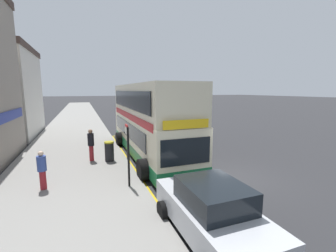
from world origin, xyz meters
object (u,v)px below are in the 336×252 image
at_px(parked_car_silver_far, 211,211).
at_px(double_decker_bus, 148,122).
at_px(pedestrian_waiting_near_sign, 42,169).
at_px(litter_bin, 109,151).
at_px(pedestrian_further_back, 91,144).
at_px(bus_stop_sign, 128,150).
at_px(parked_car_navy_distant, 127,106).

bearing_deg(parked_car_silver_far, double_decker_bus, 87.38).
relative_size(double_decker_bus, parked_car_silver_far, 2.60).
relative_size(parked_car_silver_far, pedestrian_waiting_near_sign, 2.68).
distance_m(pedestrian_waiting_near_sign, litter_bin, 4.02).
height_order(double_decker_bus, pedestrian_further_back, double_decker_bus).
bearing_deg(litter_bin, double_decker_bus, 19.55).
height_order(bus_stop_sign, pedestrian_further_back, bus_stop_sign).
height_order(parked_car_navy_distant, pedestrian_waiting_near_sign, pedestrian_waiting_near_sign).
distance_m(bus_stop_sign, parked_car_navy_distant, 40.21).
distance_m(bus_stop_sign, pedestrian_further_back, 4.27).
relative_size(parked_car_navy_distant, pedestrian_waiting_near_sign, 2.68).
relative_size(bus_stop_sign, litter_bin, 2.29).
xyz_separation_m(parked_car_silver_far, pedestrian_further_back, (-2.78, 8.01, 0.32)).
xyz_separation_m(double_decker_bus, litter_bin, (-2.53, -0.90, -1.37)).
distance_m(double_decker_bus, pedestrian_further_back, 3.62).
xyz_separation_m(bus_stop_sign, litter_bin, (-0.37, 3.63, -0.95)).
height_order(double_decker_bus, litter_bin, double_decker_bus).
relative_size(parked_car_silver_far, litter_bin, 3.80).
distance_m(parked_car_navy_distant, litter_bin, 36.71).
bearing_deg(pedestrian_further_back, bus_stop_sign, -72.15).
bearing_deg(pedestrian_waiting_near_sign, double_decker_bus, 34.23).
bearing_deg(parked_car_navy_distant, bus_stop_sign, -99.81).
distance_m(pedestrian_waiting_near_sign, pedestrian_further_back, 3.74).
bearing_deg(pedestrian_waiting_near_sign, litter_bin, 43.98).
distance_m(parked_car_navy_distant, parked_car_silver_far, 43.89).
distance_m(double_decker_bus, parked_car_silver_far, 8.63).
bearing_deg(pedestrian_further_back, pedestrian_waiting_near_sign, -121.59).
bearing_deg(bus_stop_sign, pedestrian_further_back, 107.85).
relative_size(bus_stop_sign, pedestrian_waiting_near_sign, 1.61).
bearing_deg(pedestrian_waiting_near_sign, bus_stop_sign, -14.59).
xyz_separation_m(parked_car_navy_distant, pedestrian_waiting_near_sign, (-10.68, -38.66, 0.18)).
relative_size(double_decker_bus, pedestrian_further_back, 6.12).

